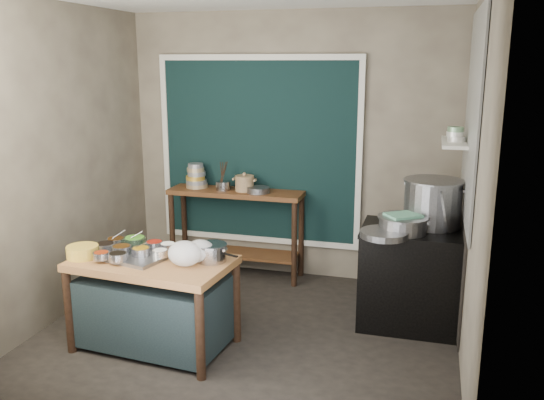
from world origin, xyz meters
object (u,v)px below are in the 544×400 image
(stove_block, at_px, (413,278))
(utensil_cup, at_px, (223,186))
(back_counter, at_px, (236,233))
(ceramic_crock, at_px, (245,184))
(yellow_basin, at_px, (83,252))
(prep_table, at_px, (154,304))
(stock_pot, at_px, (433,203))
(saucepan, at_px, (211,252))
(condiment_tray, at_px, (132,254))
(steamer, at_px, (403,224))

(stove_block, bearing_deg, utensil_cup, 160.90)
(back_counter, distance_m, ceramic_crock, 0.56)
(stove_block, xyz_separation_m, yellow_basin, (-2.56, -1.11, 0.37))
(prep_table, bearing_deg, stock_pot, 33.48)
(back_counter, relative_size, saucepan, 5.65)
(back_counter, bearing_deg, stove_block, -21.02)
(back_counter, distance_m, condiment_tray, 1.75)
(saucepan, bearing_deg, steamer, 46.41)
(stove_block, bearing_deg, back_counter, 158.98)
(condiment_tray, relative_size, steamer, 1.45)
(prep_table, xyz_separation_m, ceramic_crock, (0.20, 1.74, 0.65))
(utensil_cup, bearing_deg, stock_pot, -14.85)
(stove_block, distance_m, utensil_cup, 2.23)
(back_counter, height_order, stove_block, back_counter)
(prep_table, height_order, steamer, steamer)
(yellow_basin, relative_size, steamer, 0.59)
(ceramic_crock, distance_m, steamer, 1.90)
(condiment_tray, distance_m, utensil_cup, 1.70)
(saucepan, distance_m, stock_pot, 1.98)
(yellow_basin, height_order, saucepan, saucepan)
(prep_table, bearing_deg, ceramic_crock, 88.52)
(back_counter, height_order, saucepan, back_counter)
(utensil_cup, bearing_deg, prep_table, -88.94)
(back_counter, bearing_deg, yellow_basin, -109.74)
(saucepan, bearing_deg, ceramic_crock, 117.32)
(yellow_basin, distance_m, ceramic_crock, 2.00)
(stove_block, distance_m, steamer, 0.55)
(ceramic_crock, bearing_deg, yellow_basin, -112.49)
(prep_table, relative_size, stove_block, 1.39)
(steamer, bearing_deg, stove_block, 52.93)
(stove_block, xyz_separation_m, saucepan, (-1.53, -0.91, 0.40))
(stove_block, bearing_deg, condiment_tray, -156.28)
(condiment_tray, height_order, yellow_basin, yellow_basin)
(prep_table, bearing_deg, yellow_basin, -165.22)
(ceramic_crock, bearing_deg, prep_table, -96.55)
(saucepan, height_order, stock_pot, stock_pot)
(yellow_basin, relative_size, saucepan, 0.98)
(saucepan, height_order, utensil_cup, utensil_cup)
(stove_block, bearing_deg, stock_pot, 46.76)
(stove_block, relative_size, utensil_cup, 5.68)
(back_counter, distance_m, stove_block, 2.04)
(saucepan, xyz_separation_m, ceramic_crock, (-0.27, 1.64, 0.20))
(yellow_basin, bearing_deg, utensil_cup, 73.75)
(condiment_tray, relative_size, yellow_basin, 2.47)
(utensil_cup, bearing_deg, stove_block, -19.10)
(prep_table, distance_m, yellow_basin, 0.71)
(utensil_cup, bearing_deg, back_counter, 11.36)
(yellow_basin, bearing_deg, ceramic_crock, 67.51)
(stock_pot, height_order, steamer, stock_pot)
(condiment_tray, distance_m, steamer, 2.26)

